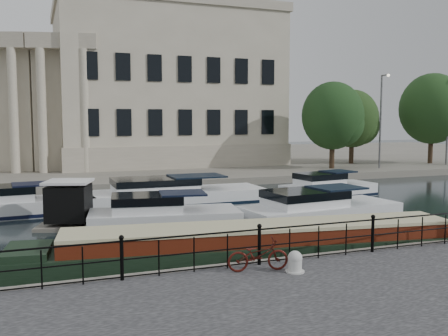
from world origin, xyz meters
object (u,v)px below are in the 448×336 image
Objects in this scene: bicycle at (258,255)px; narrowboat at (263,248)px; mooring_bollard at (295,262)px; harbour_hut at (69,206)px.

narrowboat is at bearing -17.85° from bicycle.
narrowboat is (0.58, 3.32, -0.47)m from mooring_bollard.
bicycle reaches higher than mooring_bollard.
mooring_bollard is at bearing -45.98° from harbour_hut.
harbour_hut is at bearing 32.98° from bicycle.
bicycle is 0.55× the size of harbour_hut.
bicycle is 11.39m from harbour_hut.
harbour_hut is (-5.96, 7.63, 0.59)m from narrowboat.
bicycle is 0.10× the size of narrowboat.
bicycle is at bearing 153.86° from mooring_bollard.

